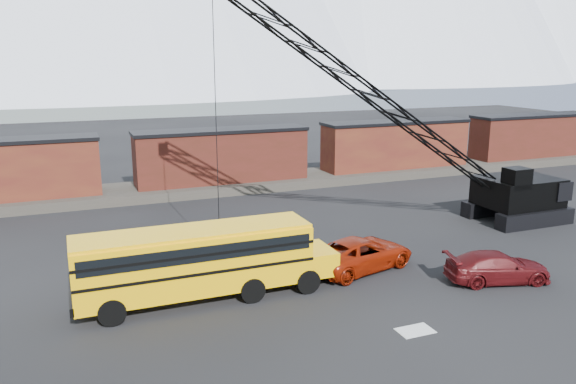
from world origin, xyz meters
The scene contains 10 objects.
ground centered at (0.00, 0.00, 0.00)m, with size 160.00×160.00×0.00m, color black.
gravel_berm centered at (0.00, 22.00, 0.35)m, with size 120.00×5.00×0.70m, color #454039.
boxcar_mid centered at (0.00, 22.00, 2.76)m, with size 13.70×3.10×4.17m.
boxcar_east_near centered at (16.00, 22.00, 2.76)m, with size 13.70×3.10×4.17m.
boxcar_east_far centered at (32.00, 22.00, 2.76)m, with size 13.70×3.10×4.17m.
snow_patch centered at (0.50, -4.00, 0.01)m, with size 1.40×0.90×0.02m, color silver.
school_bus centered at (-6.35, 1.99, 1.79)m, with size 11.65×2.65×3.19m.
red_pickup centered at (1.75, 2.62, 0.80)m, with size 2.65×5.74×1.59m, color maroon.
maroon_suv centered at (6.91, -1.24, 0.71)m, with size 1.99×4.89×1.42m, color #4C0D10.
crawler_crane centered at (6.18, 6.71, 7.25)m, with size 23.03×4.20×14.50m.
Camera 1 is at (-11.43, -20.55, 10.25)m, focal length 35.00 mm.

